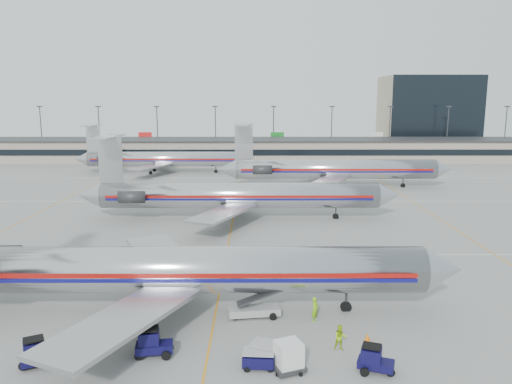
{
  "coord_description": "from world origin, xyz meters",
  "views": [
    {
      "loc": [
        3.19,
        -43.38,
        16.95
      ],
      "look_at": [
        3.35,
        24.28,
        4.5
      ],
      "focal_mm": 35.0,
      "sensor_mm": 36.0,
      "label": 1
    }
  ],
  "objects_px": {
    "jet_foreground": "(158,269)",
    "belt_loader": "(255,309)",
    "jet_second_row": "(233,195)",
    "uld_container": "(289,357)",
    "tug_center": "(152,343)"
  },
  "relations": [
    {
      "from": "jet_second_row",
      "to": "uld_container",
      "type": "bearing_deg",
      "value": -82.76
    },
    {
      "from": "uld_container",
      "to": "belt_loader",
      "type": "xyz_separation_m",
      "value": [
        -2.09,
        8.11,
        -0.32
      ]
    },
    {
      "from": "tug_center",
      "to": "belt_loader",
      "type": "distance_m",
      "value": 9.3
    },
    {
      "from": "uld_container",
      "to": "jet_second_row",
      "type": "bearing_deg",
      "value": 75.69
    },
    {
      "from": "jet_foreground",
      "to": "uld_container",
      "type": "height_order",
      "value": "jet_foreground"
    },
    {
      "from": "belt_loader",
      "to": "jet_foreground",
      "type": "bearing_deg",
      "value": 164.17
    },
    {
      "from": "tug_center",
      "to": "uld_container",
      "type": "relative_size",
      "value": 1.12
    },
    {
      "from": "jet_foreground",
      "to": "tug_center",
      "type": "distance_m",
      "value": 7.77
    },
    {
      "from": "jet_second_row",
      "to": "uld_container",
      "type": "relative_size",
      "value": 20.12
    },
    {
      "from": "jet_foreground",
      "to": "belt_loader",
      "type": "distance_m",
      "value": 8.41
    },
    {
      "from": "jet_second_row",
      "to": "jet_foreground",
      "type": "bearing_deg",
      "value": -98.17
    },
    {
      "from": "jet_foreground",
      "to": "tug_center",
      "type": "xyz_separation_m",
      "value": [
        0.85,
        -7.23,
        -2.7
      ]
    },
    {
      "from": "jet_foreground",
      "to": "belt_loader",
      "type": "relative_size",
      "value": 9.65
    },
    {
      "from": "tug_center",
      "to": "jet_second_row",
      "type": "bearing_deg",
      "value": 76.57
    },
    {
      "from": "tug_center",
      "to": "uld_container",
      "type": "xyz_separation_m",
      "value": [
        9.05,
        -1.95,
        0.09
      ]
    }
  ]
}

